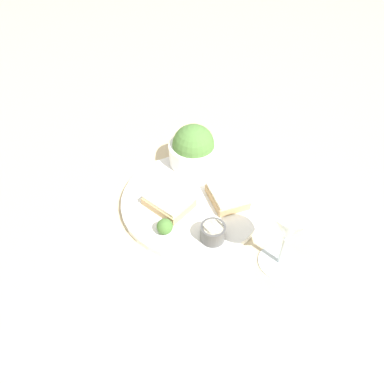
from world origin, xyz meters
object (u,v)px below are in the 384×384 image
salad_bowl (193,149)px  cheese_toast_near (169,201)px  cheese_toast_far (227,196)px  sauce_ramekin (213,232)px  wine_glass (289,228)px

salad_bowl → cheese_toast_near: 0.15m
cheese_toast_near → cheese_toast_far: 0.12m
cheese_toast_near → sauce_ramekin: bearing=-146.2°
sauce_ramekin → cheese_toast_far: 0.11m
sauce_ramekin → wine_glass: size_ratio=0.34×
cheese_toast_near → wine_glass: 0.26m
salad_bowl → sauce_ramekin: size_ratio=2.36×
cheese_toast_far → wine_glass: (-0.16, -0.06, 0.07)m
cheese_toast_far → salad_bowl: bearing=17.9°
salad_bowl → wine_glass: bearing=-161.3°
sauce_ramekin → cheese_toast_far: sauce_ramekin is taller
cheese_toast_near → salad_bowl: bearing=-31.3°
cheese_toast_near → cheese_toast_far: (-0.01, -0.12, -0.00)m
salad_bowl → cheese_toast_far: salad_bowl is taller
sauce_ramekin → cheese_toast_near: sauce_ramekin is taller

